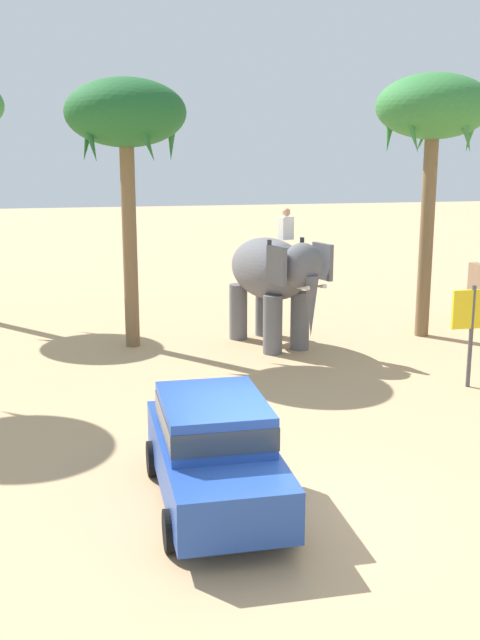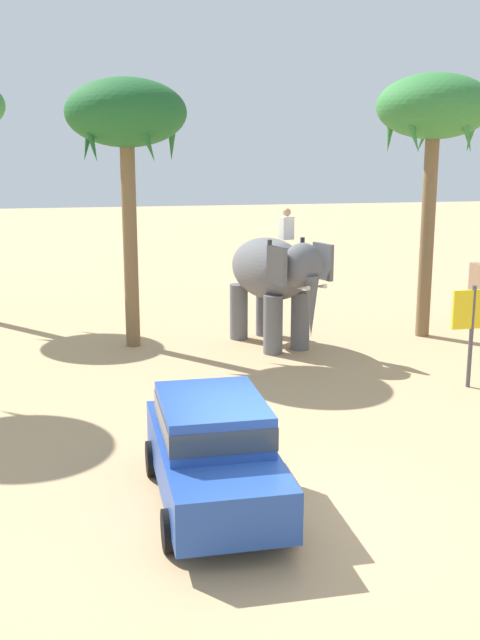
{
  "view_description": "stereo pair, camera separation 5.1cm",
  "coord_description": "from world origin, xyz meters",
  "px_view_note": "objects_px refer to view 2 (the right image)",
  "views": [
    {
      "loc": [
        -2.62,
        -10.46,
        5.51
      ],
      "look_at": [
        0.79,
        6.19,
        1.6
      ],
      "focal_mm": 42.91,
      "sensor_mm": 36.0,
      "label": 1
    },
    {
      "loc": [
        -2.57,
        -10.47,
        5.51
      ],
      "look_at": [
        0.79,
        6.19,
        1.6
      ],
      "focal_mm": 42.91,
      "sensor_mm": 36.0,
      "label": 2
    }
  ],
  "objects_px": {
    "car_sedan_foreground": "(213,447)",
    "elephant_with_mahout": "(274,276)",
    "palm_tree_behind_elephant": "(126,120)",
    "signboard_yellow": "(473,316)",
    "palm_tree_far_back": "(434,113)"
  },
  "relations": [
    {
      "from": "elephant_with_mahout",
      "to": "signboard_yellow",
      "type": "relative_size",
      "value": 1.67
    },
    {
      "from": "signboard_yellow",
      "to": "car_sedan_foreground",
      "type": "bearing_deg",
      "value": -145.54
    },
    {
      "from": "palm_tree_behind_elephant",
      "to": "palm_tree_far_back",
      "type": "bearing_deg",
      "value": -3.38
    },
    {
      "from": "palm_tree_behind_elephant",
      "to": "palm_tree_far_back",
      "type": "distance_m",
      "value": 8.46
    },
    {
      "from": "elephant_with_mahout",
      "to": "car_sedan_foreground",
      "type": "bearing_deg",
      "value": -109.35
    },
    {
      "from": "signboard_yellow",
      "to": "palm_tree_behind_elephant",
      "type": "bearing_deg",
      "value": 144.37
    },
    {
      "from": "car_sedan_foreground",
      "to": "elephant_with_mahout",
      "type": "height_order",
      "value": "elephant_with_mahout"
    },
    {
      "from": "elephant_with_mahout",
      "to": "palm_tree_behind_elephant",
      "type": "height_order",
      "value": "palm_tree_behind_elephant"
    },
    {
      "from": "car_sedan_foreground",
      "to": "palm_tree_behind_elephant",
      "type": "relative_size",
      "value": 0.57
    },
    {
      "from": "car_sedan_foreground",
      "to": "elephant_with_mahout",
      "type": "xyz_separation_m",
      "value": [
        3.23,
        9.19,
        1.06
      ]
    },
    {
      "from": "elephant_with_mahout",
      "to": "palm_tree_behind_elephant",
      "type": "relative_size",
      "value": 0.56
    },
    {
      "from": "palm_tree_behind_elephant",
      "to": "signboard_yellow",
      "type": "bearing_deg",
      "value": -35.63
    },
    {
      "from": "palm_tree_far_back",
      "to": "signboard_yellow",
      "type": "bearing_deg",
      "value": -102.22
    },
    {
      "from": "car_sedan_foreground",
      "to": "signboard_yellow",
      "type": "xyz_separation_m",
      "value": [
        6.78,
        4.66,
        0.76
      ]
    },
    {
      "from": "car_sedan_foreground",
      "to": "elephant_with_mahout",
      "type": "relative_size",
      "value": 1.02
    }
  ]
}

